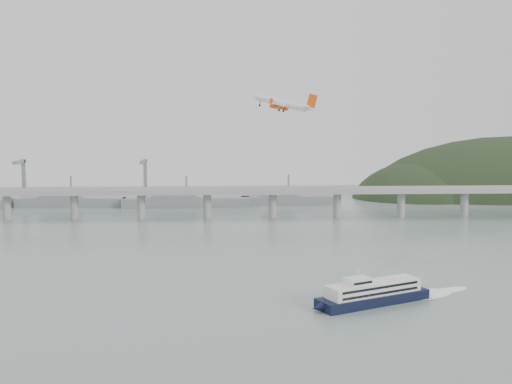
{
  "coord_description": "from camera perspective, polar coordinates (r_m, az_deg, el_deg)",
  "views": [
    {
      "loc": [
        -15.39,
        -253.43,
        70.31
      ],
      "look_at": [
        0.0,
        55.0,
        36.0
      ],
      "focal_mm": 42.0,
      "sensor_mm": 36.0,
      "label": 1
    }
  ],
  "objects": [
    {
      "name": "ground",
      "position": [
        263.45,
        0.6,
        -9.14
      ],
      "size": [
        900.0,
        900.0,
        0.0
      ],
      "primitive_type": "plane",
      "color": "slate",
      "rests_on": "ground"
    },
    {
      "name": "bridge",
      "position": [
        456.7,
        -1.05,
        -0.28
      ],
      "size": [
        800.0,
        22.0,
        23.9
      ],
      "color": "gray",
      "rests_on": "ground"
    },
    {
      "name": "distant_fleet",
      "position": [
        540.88,
        -17.83,
        -0.77
      ],
      "size": [
        453.0,
        60.9,
        40.0
      ],
      "color": "slate",
      "rests_on": "ground"
    },
    {
      "name": "airliner",
      "position": [
        341.89,
        2.57,
        8.42
      ],
      "size": [
        37.09,
        35.22,
        12.61
      ],
      "rotation": [
        0.05,
        -0.23,
        2.58
      ],
      "color": "white",
      "rests_on": "ground"
    },
    {
      "name": "ferry",
      "position": [
        245.33,
        11.1,
        -9.44
      ],
      "size": [
        74.87,
        40.1,
        15.1
      ],
      "rotation": [
        0.0,
        0.0,
        0.43
      ],
      "color": "black",
      "rests_on": "ground"
    }
  ]
}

